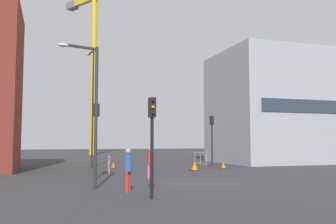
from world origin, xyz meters
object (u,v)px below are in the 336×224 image
Objects in this scene: streetlamp_tall at (92,100)px; traffic_light_crosswalk at (152,130)px; pedestrian_walking at (128,167)px; streetlamp_short at (91,102)px; traffic_cone_by_barrier at (113,165)px; traffic_light_corner at (96,128)px; traffic_cone_on_verge at (194,166)px; pedestrian_waiting at (150,161)px; construction_crane at (96,46)px; traffic_light_island at (212,132)px; traffic_cone_orange at (223,165)px.

streetlamp_tall reaches higher than traffic_light_crosswalk.
pedestrian_walking is (-0.09, -13.96, -4.17)m from streetlamp_tall.
streetlamp_short is 12.88× the size of traffic_cone_by_barrier.
streetlamp_short is 1.51× the size of traffic_light_corner.
traffic_light_crosswalk is at bearing -118.56° from traffic_cone_on_verge.
traffic_light_corner is 2.46× the size of pedestrian_waiting.
construction_crane is at bearing 86.06° from traffic_light_crosswalk.
streetlamp_short reaches higher than traffic_light_island.
streetlamp_tall is at bearing 89.61° from pedestrian_walking.
traffic_cone_on_verge is at bearing 45.87° from pedestrian_waiting.
streetlamp_tall is at bearing 145.60° from traffic_cone_on_verge.
traffic_cone_orange is (7.15, 5.62, -0.73)m from pedestrian_waiting.
traffic_light_crosswalk reaches higher than pedestrian_waiting.
traffic_cone_orange is at bearing -20.21° from streetlamp_tall.
construction_crane is 38.85× the size of traffic_cone_on_verge.
traffic_cone_by_barrier is (2.24, 7.72, -2.50)m from traffic_light_corner.
traffic_cone_by_barrier is (1.54, -0.68, -4.96)m from streetlamp_tall.
traffic_cone_orange is (-0.03, -2.04, -2.49)m from traffic_light_island.
traffic_cone_orange is 2.94m from traffic_cone_on_verge.
streetlamp_tall reaches higher than traffic_cone_by_barrier.
traffic_cone_on_verge is (8.00, 8.08, -3.38)m from streetlamp_short.
streetlamp_tall is 14.47× the size of traffic_cone_on_verge.
traffic_light_corner is (-1.06, 7.49, 0.29)m from traffic_light_crosswalk.
traffic_cone_orange is at bearing -19.51° from traffic_cone_by_barrier.
traffic_light_crosswalk reaches higher than traffic_cone_orange.
traffic_light_corner is at bearing -106.19° from traffic_cone_by_barrier.
traffic_light_crosswalk reaches higher than traffic_cone_on_verge.
traffic_light_island is (9.33, -1.38, -2.46)m from streetlamp_tall.
traffic_light_crosswalk is 5.69× the size of traffic_cone_on_verge.
pedestrian_walking reaches higher than pedestrian_waiting.
streetlamp_tall is 1.49× the size of streetlamp_short.
streetlamp_tall is at bearing 171.57° from traffic_light_island.
construction_crane is 3.99× the size of streetlamp_short.
pedestrian_waiting is (2.25, 4.92, -0.06)m from pedestrian_walking.
traffic_light_island is at bearing 48.32° from traffic_cone_on_verge.
streetlamp_short is 1.71× the size of traffic_light_crosswalk.
traffic_light_corner is at bearing -151.73° from traffic_cone_on_verge.
pedestrian_walking is 3.58× the size of traffic_cone_orange.
streetlamp_tall is at bearing 103.39° from pedestrian_waiting.
traffic_cone_by_barrier is (1.64, 13.29, -0.79)m from pedestrian_walking.
construction_crane reaches higher than traffic_light_island.
streetlamp_tall reaches higher than pedestrian_walking.
traffic_cone_on_verge is (5.02, -3.82, 0.08)m from traffic_cone_by_barrier.
traffic_light_crosswalk reaches higher than pedestrian_walking.
traffic_light_corner reaches higher than traffic_cone_by_barrier.
traffic_light_island is (6.06, -27.70, -13.42)m from construction_crane.
pedestrian_walking is 11.60m from traffic_cone_on_verge.
traffic_light_corner is at bearing -96.52° from construction_crane.
traffic_light_crosswalk is (1.80, -3.31, -1.25)m from streetlamp_short.
traffic_light_corner is 5.85m from pedestrian_walking.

